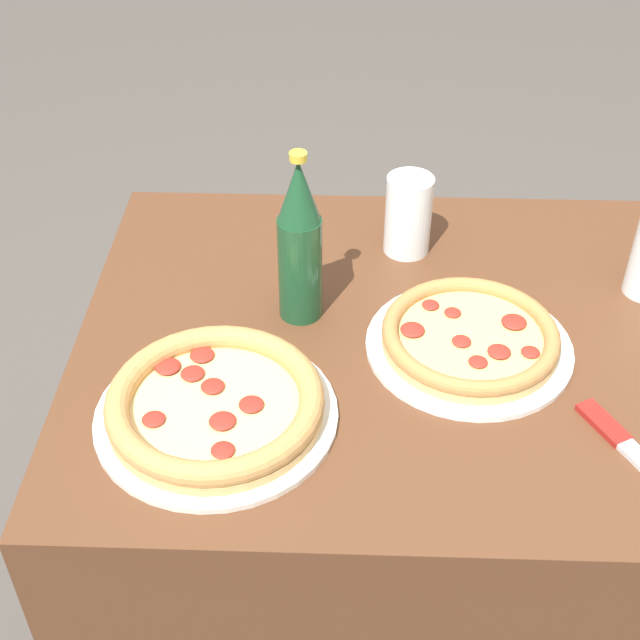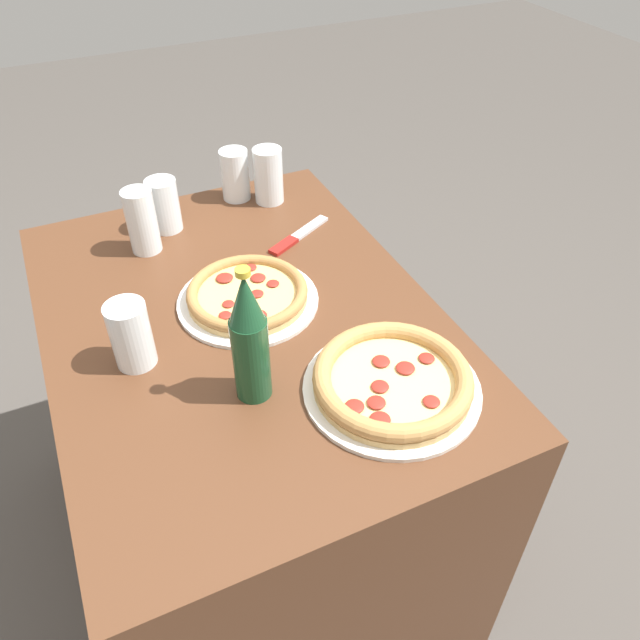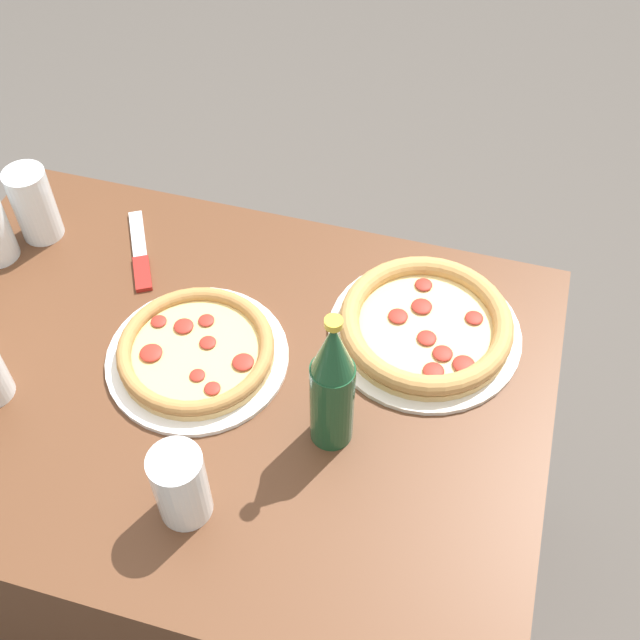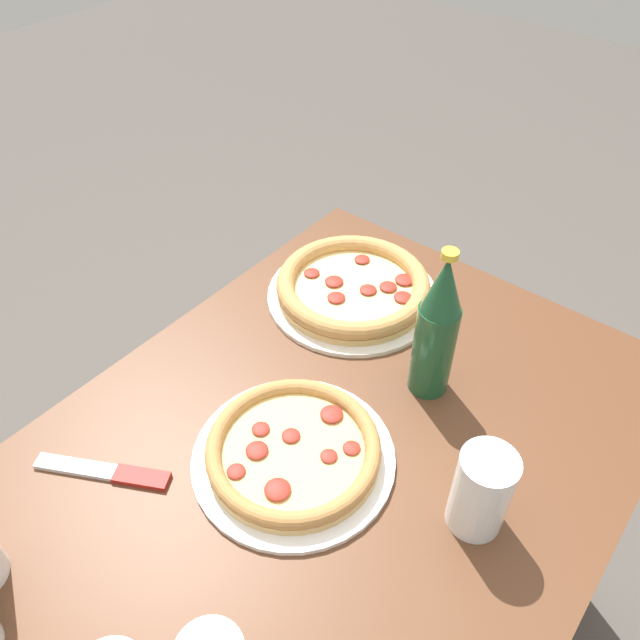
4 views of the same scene
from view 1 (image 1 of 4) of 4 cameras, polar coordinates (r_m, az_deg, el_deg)
name	(u,v)px [view 1 (image 1 of 4)]	position (r m, az deg, el deg)	size (l,w,h in m)	color
ground_plane	(409,633)	(1.73, 5.71, -19.31)	(8.00, 8.00, 0.00)	#4C4742
table	(423,508)	(1.44, 6.62, -11.89)	(0.97, 0.70, 0.71)	#56331E
pizza_veggie	(215,405)	(1.06, -6.71, -5.42)	(0.29, 0.29, 0.04)	silver
pizza_margherita	(470,338)	(1.16, 9.57, -1.17)	(0.27, 0.27, 0.04)	white
glass_lemonade	(408,217)	(1.31, 5.66, 6.57)	(0.07, 0.07, 0.12)	white
beer_bottle	(300,242)	(1.15, -1.31, 4.98)	(0.06, 0.06, 0.24)	#194728
knife	(630,449)	(1.08, 19.20, -7.79)	(0.11, 0.17, 0.01)	maroon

